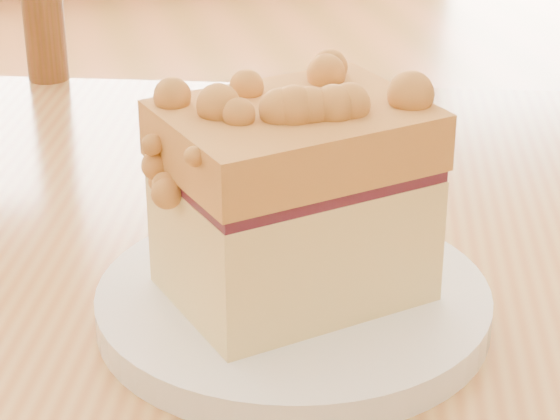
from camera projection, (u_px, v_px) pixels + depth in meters
name	position (u px, v px, depth m)	size (l,w,h in m)	color
plate	(293.00, 305.00, 0.62)	(0.22, 0.22, 0.02)	white
cake_slice	(294.00, 193.00, 0.59)	(0.16, 0.13, 0.13)	#FFE090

